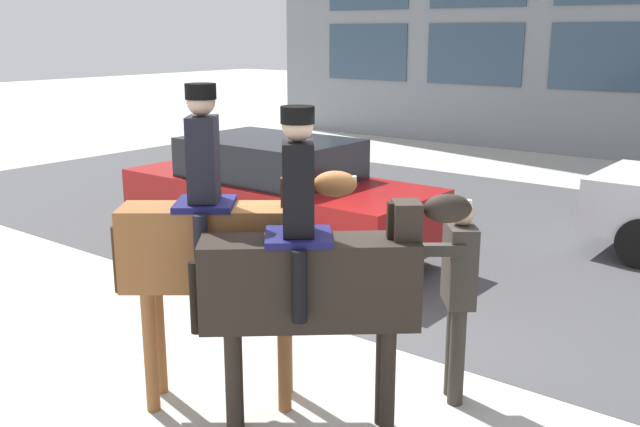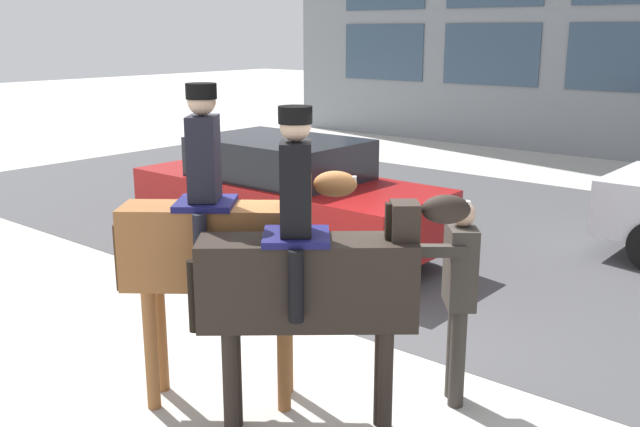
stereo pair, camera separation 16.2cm
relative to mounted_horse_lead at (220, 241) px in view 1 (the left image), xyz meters
The scene contains 6 objects.
ground_plane 1.93m from the mounted_horse_lead, 72.89° to the left, with size 80.00×80.00×0.00m, color #B2AFA8.
road_surface 6.18m from the mounted_horse_lead, 86.32° to the left, with size 23.64×8.50×0.01m.
mounted_horse_lead is the anchor object (origin of this frame).
mounted_horse_companion 0.94m from the mounted_horse_lead, ahead, with size 1.70×1.53×2.54m.
pedestrian_bystander 1.96m from the mounted_horse_lead, 38.97° to the left, with size 0.66×0.83×1.74m.
street_car_near_lane 4.27m from the mounted_horse_lead, 125.74° to the left, with size 4.55×1.85×1.62m.
Camera 1 is at (3.63, -5.06, 3.04)m, focal length 40.00 mm.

